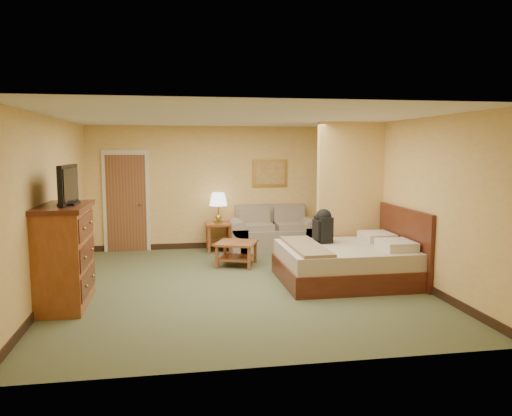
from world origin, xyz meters
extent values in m
plane|color=#4F5638|center=(0.00, 0.00, 0.00)|extent=(6.00, 6.00, 0.00)
plane|color=white|center=(0.00, 0.00, 2.60)|extent=(6.00, 6.00, 0.00)
cube|color=#DFB15F|center=(0.00, 3.00, 1.30)|extent=(5.50, 0.02, 2.60)
cube|color=#DFB15F|center=(-2.75, 0.00, 1.30)|extent=(0.02, 6.00, 2.60)
cube|color=#DFB15F|center=(2.75, 0.00, 1.30)|extent=(0.02, 6.00, 2.60)
cube|color=#DFB15F|center=(2.15, 0.93, 1.30)|extent=(1.20, 0.15, 2.60)
cube|color=beige|center=(-1.95, 2.97, 1.05)|extent=(0.94, 0.06, 2.10)
cube|color=brown|center=(-1.95, 2.96, 1.00)|extent=(0.80, 0.04, 2.00)
cylinder|color=olive|center=(-1.65, 2.90, 1.00)|extent=(0.04, 0.12, 0.04)
cube|color=black|center=(0.00, 2.99, 0.06)|extent=(5.50, 0.02, 0.12)
cube|color=gray|center=(1.08, 2.52, 0.23)|extent=(1.51, 0.81, 0.45)
cube|color=gray|center=(1.08, 2.88, 0.69)|extent=(1.51, 0.19, 0.48)
cube|color=gray|center=(0.32, 2.52, 0.25)|extent=(0.32, 0.81, 0.51)
cube|color=gray|center=(1.83, 2.52, 0.25)|extent=(0.32, 0.81, 0.51)
cube|color=brown|center=(-0.07, 2.65, 0.57)|extent=(0.54, 0.54, 0.04)
cube|color=brown|center=(-0.07, 2.65, 0.16)|extent=(0.45, 0.45, 0.03)
cube|color=brown|center=(-0.29, 2.43, 0.28)|extent=(0.05, 0.05, 0.55)
cube|color=brown|center=(0.14, 2.43, 0.28)|extent=(0.05, 0.05, 0.55)
cube|color=brown|center=(-0.29, 2.87, 0.28)|extent=(0.05, 0.05, 0.55)
cube|color=brown|center=(0.14, 2.87, 0.28)|extent=(0.05, 0.05, 0.55)
cylinder|color=olive|center=(-0.07, 2.65, 0.61)|extent=(0.19, 0.19, 0.04)
cylinder|color=olive|center=(-0.07, 2.65, 0.86)|extent=(0.03, 0.03, 0.32)
cone|color=white|center=(-0.07, 2.65, 1.09)|extent=(0.38, 0.38, 0.26)
cube|color=brown|center=(0.13, 1.28, 0.42)|extent=(0.88, 0.88, 0.04)
cube|color=brown|center=(0.13, 1.28, 0.15)|extent=(0.75, 0.75, 0.03)
cube|color=brown|center=(-0.16, 0.98, 0.21)|extent=(0.05, 0.05, 0.41)
cube|color=brown|center=(0.42, 1.57, 0.21)|extent=(0.05, 0.05, 0.41)
cube|color=#B78E3F|center=(1.08, 2.98, 1.60)|extent=(0.76, 0.03, 0.59)
cube|color=#A46C32|center=(1.08, 2.96, 1.60)|extent=(0.64, 0.02, 0.47)
cube|color=brown|center=(-2.48, -0.64, 0.66)|extent=(0.61, 1.21, 1.32)
cube|color=#44190F|center=(-2.48, -0.64, 1.35)|extent=(0.68, 1.30, 0.07)
cube|color=black|center=(-2.38, -0.64, 1.40)|extent=(0.23, 0.39, 0.03)
cube|color=black|center=(-2.38, -0.64, 1.66)|extent=(0.10, 0.87, 0.52)
cube|color=#44190F|center=(1.75, -0.10, 0.16)|extent=(2.14, 1.71, 0.32)
cube|color=beige|center=(1.75, -0.10, 0.45)|extent=(2.08, 1.65, 0.26)
cube|color=#44190F|center=(2.71, -0.10, 0.59)|extent=(0.06, 1.82, 1.18)
cube|color=beige|center=(2.40, -0.47, 0.64)|extent=(0.48, 0.59, 0.15)
cube|color=beige|center=(2.40, 0.27, 0.64)|extent=(0.48, 0.59, 0.15)
cube|color=olive|center=(1.05, -0.10, 0.60)|extent=(0.48, 1.60, 0.05)
cube|color=black|center=(1.46, 0.28, 0.79)|extent=(0.25, 0.35, 0.43)
sphere|color=black|center=(1.46, 0.28, 1.01)|extent=(0.26, 0.26, 0.26)
camera|label=1|loc=(-1.01, -7.60, 2.14)|focal=35.00mm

